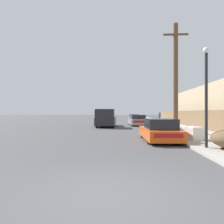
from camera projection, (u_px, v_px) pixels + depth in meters
ground_plane at (109, 199)px, 3.70m from camera, size 220.00×220.00×0.00m
sidewalk_curb at (161, 124)px, 26.86m from camera, size 4.20×63.00×0.12m
discarded_fridge at (190, 133)px, 11.16m from camera, size 1.16×1.75×0.71m
parked_sports_car_red at (159, 131)px, 11.16m from camera, size 1.90×4.19×1.24m
car_parked_mid at (137, 120)px, 24.09m from camera, size 2.14×4.66×1.28m
car_parked_far at (134, 118)px, 33.14m from camera, size 1.81×4.62×1.25m
pickup_truck at (106, 118)px, 21.62m from camera, size 2.02×5.24×1.91m
utility_pole at (176, 77)px, 14.51m from camera, size 1.80×0.34×7.94m
street_lamp at (206, 89)px, 8.38m from camera, size 0.26×0.26×4.22m
wooden_fence at (187, 118)px, 22.05m from camera, size 0.08×34.64×1.64m
pedestrian at (160, 117)px, 29.39m from camera, size 0.34×0.34×1.62m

